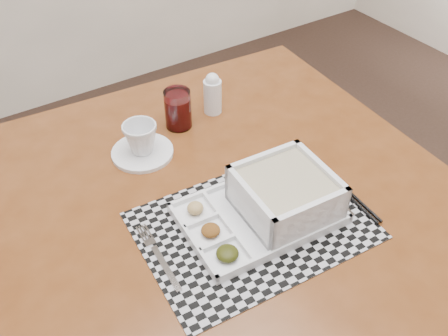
{
  "coord_description": "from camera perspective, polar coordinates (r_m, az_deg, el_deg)",
  "views": [
    {
      "loc": [
        -0.23,
        0.06,
        1.53
      ],
      "look_at": [
        0.21,
        0.73,
        0.83
      ],
      "focal_mm": 40.0,
      "sensor_mm": 36.0,
      "label": 1
    }
  ],
  "objects": [
    {
      "name": "placemat",
      "position": [
        1.04,
        3.31,
        -6.57
      ],
      "size": [
        0.48,
        0.36,
        0.0
      ],
      "primitive_type": "cube",
      "rotation": [
        0.0,
        0.0,
        -0.07
      ],
      "color": "#A4A3AB",
      "rests_on": "dining_table"
    },
    {
      "name": "fork",
      "position": [
        0.99,
        -7.62,
        -9.85
      ],
      "size": [
        0.03,
        0.19,
        0.0
      ],
      "color": "silver",
      "rests_on": "placemat"
    },
    {
      "name": "spoon",
      "position": [
        1.16,
        10.26,
        -1.05
      ],
      "size": [
        0.04,
        0.18,
        0.01
      ],
      "color": "silver",
      "rests_on": "placemat"
    },
    {
      "name": "chopsticks",
      "position": [
        1.14,
        13.4,
        -2.23
      ],
      "size": [
        0.03,
        0.24,
        0.01
      ],
      "color": "black",
      "rests_on": "placemat"
    },
    {
      "name": "serving_tray",
      "position": [
        1.04,
        6.15,
        -3.76
      ],
      "size": [
        0.33,
        0.24,
        0.1
      ],
      "color": "white",
      "rests_on": "placemat"
    },
    {
      "name": "dining_table",
      "position": [
        1.17,
        -0.14,
        -5.28
      ],
      "size": [
        1.07,
        1.07,
        0.76
      ],
      "color": "#54280F",
      "rests_on": "ground"
    },
    {
      "name": "creamer_bottle",
      "position": [
        1.33,
        -1.32,
        8.48
      ],
      "size": [
        0.05,
        0.05,
        0.12
      ],
      "color": "white",
      "rests_on": "dining_table"
    },
    {
      "name": "juice_glass",
      "position": [
        1.28,
        -5.28,
        6.59
      ],
      "size": [
        0.07,
        0.07,
        0.1
      ],
      "color": "white",
      "rests_on": "dining_table"
    },
    {
      "name": "saucer",
      "position": [
        1.22,
        -9.29,
        1.78
      ],
      "size": [
        0.15,
        0.15,
        0.01
      ],
      "primitive_type": "cylinder",
      "color": "white",
      "rests_on": "dining_table"
    },
    {
      "name": "cup",
      "position": [
        1.2,
        -9.52,
        3.38
      ],
      "size": [
        0.1,
        0.1,
        0.08
      ],
      "primitive_type": "imported",
      "rotation": [
        0.0,
        0.0,
        0.21
      ],
      "color": "white",
      "rests_on": "saucer"
    }
  ]
}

